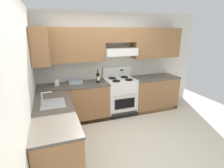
{
  "coord_description": "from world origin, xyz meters",
  "views": [
    {
      "loc": [
        -1.25,
        -2.74,
        2.08
      ],
      "look_at": [
        0.0,
        0.7,
        1.0
      ],
      "focal_mm": 28.34,
      "sensor_mm": 36.0,
      "label": 1
    }
  ],
  "objects_px": {
    "stove": "(120,96)",
    "paper_towel_roll": "(56,82)",
    "wine_bottle": "(98,77)",
    "bowl": "(75,82)"
  },
  "relations": [
    {
      "from": "stove",
      "to": "paper_towel_roll",
      "type": "xyz_separation_m",
      "value": [
        -1.55,
        0.08,
        0.5
      ]
    },
    {
      "from": "wine_bottle",
      "to": "bowl",
      "type": "bearing_deg",
      "value": 167.37
    },
    {
      "from": "wine_bottle",
      "to": "paper_towel_roll",
      "type": "distance_m",
      "value": 0.96
    },
    {
      "from": "stove",
      "to": "bowl",
      "type": "distance_m",
      "value": 1.22
    },
    {
      "from": "bowl",
      "to": "paper_towel_roll",
      "type": "relative_size",
      "value": 2.23
    },
    {
      "from": "wine_bottle",
      "to": "paper_towel_roll",
      "type": "relative_size",
      "value": 2.44
    },
    {
      "from": "wine_bottle",
      "to": "paper_towel_roll",
      "type": "bearing_deg",
      "value": 174.27
    },
    {
      "from": "paper_towel_roll",
      "to": "wine_bottle",
      "type": "bearing_deg",
      "value": -5.73
    },
    {
      "from": "stove",
      "to": "paper_towel_roll",
      "type": "height_order",
      "value": "stove"
    },
    {
      "from": "stove",
      "to": "wine_bottle",
      "type": "bearing_deg",
      "value": -178.14
    }
  ]
}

